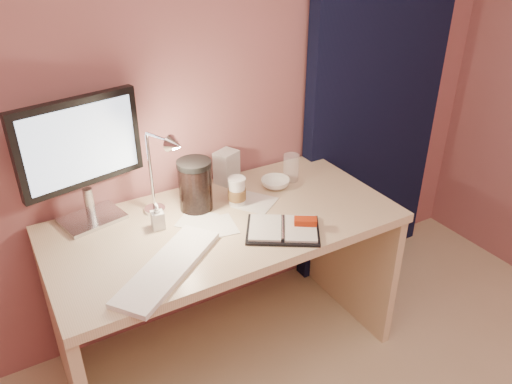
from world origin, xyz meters
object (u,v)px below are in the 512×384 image
clear_cup (291,168)px  dark_jar (195,188)px  lotion_bottle (157,216)px  product_box (227,167)px  desk_lamp (148,171)px  coffee_cup (237,192)px  desk (218,256)px  bowl (275,183)px  planner (285,229)px  monitor (80,151)px  keyboard (168,267)px

clear_cup → dark_jar: dark_jar is taller
lotion_bottle → product_box: 0.47m
product_box → desk_lamp: bearing=178.4°
coffee_cup → product_box: (0.06, 0.20, 0.02)m
desk → bowl: (0.33, 0.06, 0.25)m
clear_cup → desk_lamp: (-0.68, -0.04, 0.17)m
desk_lamp → lotion_bottle: bearing=-107.4°
desk → planner: 0.39m
monitor → keyboard: (0.15, -0.45, -0.30)m
clear_cup → planner: bearing=-126.6°
desk → coffee_cup: bearing=8.3°
keyboard → planner: planner is taller
keyboard → dark_jar: 0.43m
monitor → product_box: bearing=-9.9°
planner → coffee_cup: coffee_cup is taller
desk → dark_jar: (-0.06, 0.07, 0.32)m
planner → clear_cup: clear_cup is taller
desk → bowl: size_ratio=10.80×
bowl → product_box: (-0.17, 0.16, 0.06)m
product_box → lotion_bottle: bearing=-176.3°
desk → planner: bearing=-57.6°
planner → dark_jar: 0.41m
monitor → bowl: bearing=-21.8°
monitor → planner: bearing=-48.5°
lotion_bottle → desk_lamp: 0.18m
clear_cup → lotion_bottle: size_ratio=1.17×
coffee_cup → bowl: size_ratio=0.95×
keyboard → planner: 0.48m
coffee_cup → keyboard: bearing=-146.3°
dark_jar → keyboard: bearing=-127.6°
coffee_cup → desk: bearing=-171.7°
coffee_cup → lotion_bottle: size_ratio=1.15×
monitor → dark_jar: 0.47m
bowl → dark_jar: dark_jar is taller
keyboard → clear_cup: size_ratio=3.92×
desk → desk_lamp: 0.53m
coffee_cup → product_box: bearing=74.6°
product_box → dark_jar: bearing=-169.5°
keyboard → product_box: (0.48, 0.49, 0.07)m
clear_cup → dark_jar: (-0.48, -0.02, 0.03)m
keyboard → lotion_bottle: bearing=39.3°
clear_cup → dark_jar: 0.49m
dark_jar → lotion_bottle: bearing=-161.2°
desk → clear_cup: bearing=11.5°
keyboard → bowl: (0.64, 0.33, 0.01)m
desk → planner: size_ratio=4.00×
desk → lotion_bottle: (-0.25, 0.00, 0.28)m
clear_cup → lotion_bottle: (-0.68, -0.08, -0.01)m
keyboard → bowl: bowl is taller
keyboard → dark_jar: size_ratio=2.55×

